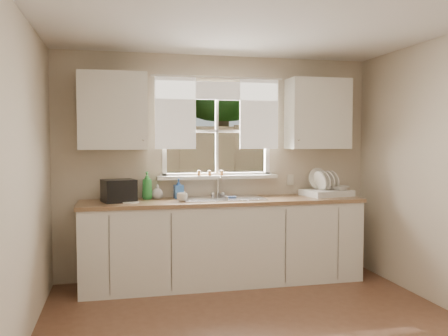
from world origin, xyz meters
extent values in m
cube|color=beige|center=(0.00, 2.00, 0.57)|extent=(3.60, 0.02, 1.15)
cube|color=beige|center=(0.00, 2.00, 2.33)|extent=(3.60, 0.02, 0.35)
cube|color=beige|center=(-1.20, 2.00, 1.65)|extent=(1.20, 0.02, 1.00)
cube|color=beige|center=(1.20, 2.00, 1.65)|extent=(1.20, 0.02, 1.00)
cube|color=beige|center=(-1.80, 0.00, 1.25)|extent=(0.02, 4.00, 2.50)
cube|color=silver|center=(0.00, 0.00, 2.50)|extent=(3.60, 4.00, 0.02)
cube|color=white|center=(0.00, 2.02, 1.15)|extent=(1.30, 0.06, 0.05)
cube|color=white|center=(0.00, 2.02, 2.15)|extent=(1.30, 0.06, 0.05)
cube|color=white|center=(-0.60, 2.02, 1.65)|extent=(0.05, 0.06, 1.05)
cube|color=white|center=(0.60, 2.02, 1.65)|extent=(0.05, 0.06, 1.05)
cube|color=white|center=(0.00, 2.02, 1.65)|extent=(0.03, 0.04, 1.00)
cube|color=white|center=(0.00, 2.02, 1.65)|extent=(1.20, 0.04, 0.03)
cube|color=white|center=(0.00, 1.96, 1.13)|extent=(1.38, 0.14, 0.04)
cylinder|color=white|center=(0.00, 1.94, 2.25)|extent=(1.50, 0.02, 0.02)
cube|color=white|center=(-0.48, 1.95, 1.85)|extent=(0.45, 0.02, 0.80)
cube|color=white|center=(0.48, 1.95, 1.85)|extent=(0.45, 0.02, 0.80)
cube|color=white|center=(0.00, 1.95, 2.10)|extent=(1.40, 0.02, 0.20)
cube|color=white|center=(0.00, 1.68, 0.43)|extent=(3.00, 0.62, 0.87)
cube|color=olive|center=(0.00, 1.68, 0.89)|extent=(3.04, 0.65, 0.04)
cube|color=white|center=(-1.15, 1.82, 1.85)|extent=(0.70, 0.33, 0.80)
cube|color=white|center=(1.15, 1.82, 1.85)|extent=(0.70, 0.33, 0.80)
cube|color=beige|center=(0.88, 1.99, 1.08)|extent=(0.08, 0.01, 0.12)
cylinder|color=brown|center=(-0.22, 1.94, 1.18)|extent=(0.04, 0.04, 0.06)
cylinder|color=brown|center=(-0.10, 1.94, 1.18)|extent=(0.04, 0.04, 0.06)
cylinder|color=brown|center=(0.04, 1.94, 1.18)|extent=(0.04, 0.04, 0.06)
cube|color=#335421|center=(0.00, 7.00, -0.02)|extent=(20.00, 10.00, 0.02)
cube|color=#947352|center=(0.00, 5.00, 0.90)|extent=(8.00, 0.10, 1.80)
cube|color=#5C1813|center=(-1.20, 8.50, 1.10)|extent=(3.00, 3.00, 2.20)
cube|color=black|center=(-1.20, 8.50, 2.35)|extent=(3.20, 3.20, 0.30)
cylinder|color=#423021|center=(1.40, 8.00, 1.60)|extent=(0.36, 0.36, 3.20)
sphere|color=#214716|center=(1.40, 8.00, 4.00)|extent=(4.00, 4.00, 4.00)
sphere|color=#214716|center=(0.30, 9.50, 4.50)|extent=(3.20, 3.20, 3.20)
cube|color=#B7B7BC|center=(0.00, 1.71, 0.83)|extent=(0.84, 0.46, 0.18)
cube|color=#B7B7BC|center=(0.00, 1.71, 0.92)|extent=(0.88, 0.50, 0.01)
cube|color=#B7B7BC|center=(0.00, 1.71, 0.89)|extent=(0.02, 0.41, 0.14)
cylinder|color=silver|center=(0.00, 1.96, 1.02)|extent=(0.03, 0.03, 0.22)
cylinder|color=silver|center=(0.00, 1.88, 1.13)|extent=(0.02, 0.18, 0.02)
sphere|color=silver|center=(-0.06, 1.96, 0.94)|extent=(0.05, 0.05, 0.05)
sphere|color=silver|center=(0.06, 1.96, 0.94)|extent=(0.05, 0.05, 0.05)
cube|color=white|center=(1.23, 1.74, 0.94)|extent=(0.58, 0.48, 0.07)
cylinder|color=white|center=(1.18, 1.86, 1.10)|extent=(0.27, 0.13, 0.25)
cylinder|color=white|center=(1.14, 1.72, 1.09)|extent=(0.11, 0.23, 0.22)
cylinder|color=white|center=(1.20, 1.73, 1.09)|extent=(0.11, 0.23, 0.22)
cylinder|color=white|center=(1.26, 1.74, 1.09)|extent=(0.11, 0.23, 0.22)
cylinder|color=white|center=(1.32, 1.75, 1.09)|extent=(0.11, 0.23, 0.22)
imported|color=silver|center=(1.37, 1.69, 1.00)|extent=(0.24, 0.24, 0.05)
imported|color=green|center=(-0.80, 1.88, 1.06)|extent=(0.14, 0.14, 0.30)
imported|color=#3063B5|center=(-0.46, 1.87, 1.02)|extent=(0.11, 0.11, 0.22)
imported|color=beige|center=(-0.69, 1.87, 0.99)|extent=(0.15, 0.15, 0.16)
cylinder|color=white|center=(-0.99, 1.61, 0.92)|extent=(0.17, 0.17, 0.01)
imported|color=silver|center=(-0.46, 1.59, 0.95)|extent=(0.14, 0.14, 0.09)
cube|color=black|center=(-1.10, 1.71, 1.03)|extent=(0.38, 0.35, 0.23)
camera|label=1|loc=(-1.13, -3.27, 1.54)|focal=38.00mm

